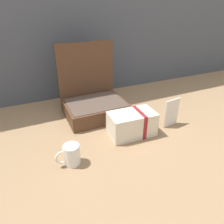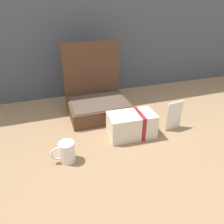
# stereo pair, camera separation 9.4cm
# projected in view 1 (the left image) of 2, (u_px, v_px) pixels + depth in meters

# --- Properties ---
(ground_plane) EXTENTS (6.00, 6.00, 0.00)m
(ground_plane) POSITION_uv_depth(u_px,v_px,m) (113.00, 129.00, 1.12)
(ground_plane) COLOR #8C6D4C
(open_suitcase) EXTENTS (0.36, 0.31, 0.42)m
(open_suitcase) POSITION_uv_depth(u_px,v_px,m) (93.00, 100.00, 1.25)
(open_suitcase) COLOR #4C301E
(open_suitcase) RESTS_ON ground_plane
(cream_toiletry_bag) EXTENTS (0.25, 0.15, 0.13)m
(cream_toiletry_bag) POSITION_uv_depth(u_px,v_px,m) (132.00, 124.00, 1.05)
(cream_toiletry_bag) COLOR beige
(cream_toiletry_bag) RESTS_ON ground_plane
(coffee_mug) EXTENTS (0.11, 0.07, 0.09)m
(coffee_mug) POSITION_uv_depth(u_px,v_px,m) (71.00, 155.00, 0.86)
(coffee_mug) COLOR silver
(coffee_mug) RESTS_ON ground_plane
(info_card_left) EXTENTS (0.10, 0.02, 0.16)m
(info_card_left) POSITION_uv_depth(u_px,v_px,m) (172.00, 113.00, 1.12)
(info_card_left) COLOR silver
(info_card_left) RESTS_ON ground_plane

